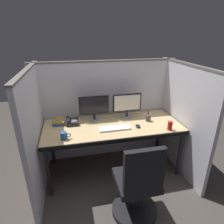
{
  "coord_description": "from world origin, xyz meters",
  "views": [
    {
      "loc": [
        -0.54,
        -2.05,
        1.94
      ],
      "look_at": [
        0.0,
        0.35,
        0.92
      ],
      "focal_mm": 30.73,
      "sensor_mm": 36.0,
      "label": 1
    }
  ],
  "objects_px": {
    "monitor_right": "(127,104)",
    "soda_can": "(170,126)",
    "office_chair": "(137,191)",
    "desk": "(113,129)",
    "coffee_mug": "(64,136)",
    "book_stack": "(59,122)",
    "computer_mouse": "(138,126)",
    "monitor_left": "(94,106)",
    "keyboard_main": "(114,128)",
    "desk_phone": "(72,122)",
    "pen_cup": "(148,118)"
  },
  "relations": [
    {
      "from": "desk",
      "to": "office_chair",
      "type": "xyz_separation_m",
      "value": [
        0.07,
        -0.85,
        -0.33
      ]
    },
    {
      "from": "keyboard_main",
      "to": "desk_phone",
      "type": "relative_size",
      "value": 2.26
    },
    {
      "from": "computer_mouse",
      "to": "soda_can",
      "type": "distance_m",
      "value": 0.42
    },
    {
      "from": "keyboard_main",
      "to": "soda_can",
      "type": "xyz_separation_m",
      "value": [
        0.71,
        -0.18,
        0.05
      ]
    },
    {
      "from": "keyboard_main",
      "to": "book_stack",
      "type": "distance_m",
      "value": 0.81
    },
    {
      "from": "desk",
      "to": "desk_phone",
      "type": "bearing_deg",
      "value": 162.03
    },
    {
      "from": "soda_can",
      "to": "office_chair",
      "type": "bearing_deg",
      "value": -138.09
    },
    {
      "from": "desk",
      "to": "monitor_right",
      "type": "xyz_separation_m",
      "value": [
        0.27,
        0.23,
        0.27
      ]
    },
    {
      "from": "monitor_left",
      "to": "pen_cup",
      "type": "relative_size",
      "value": 2.54
    },
    {
      "from": "desk",
      "to": "book_stack",
      "type": "bearing_deg",
      "value": 162.43
    },
    {
      "from": "computer_mouse",
      "to": "pen_cup",
      "type": "bearing_deg",
      "value": 36.62
    },
    {
      "from": "office_chair",
      "to": "monitor_left",
      "type": "bearing_deg",
      "value": 108.12
    },
    {
      "from": "computer_mouse",
      "to": "coffee_mug",
      "type": "distance_m",
      "value": 0.99
    },
    {
      "from": "monitor_left",
      "to": "keyboard_main",
      "type": "xyz_separation_m",
      "value": [
        0.22,
        -0.34,
        -0.2
      ]
    },
    {
      "from": "desk",
      "to": "pen_cup",
      "type": "height_order",
      "value": "pen_cup"
    },
    {
      "from": "soda_can",
      "to": "book_stack",
      "type": "relative_size",
      "value": 0.58
    },
    {
      "from": "coffee_mug",
      "to": "soda_can",
      "type": "bearing_deg",
      "value": -2.15
    },
    {
      "from": "keyboard_main",
      "to": "desk_phone",
      "type": "bearing_deg",
      "value": 152.9
    },
    {
      "from": "desk",
      "to": "pen_cup",
      "type": "relative_size",
      "value": 11.21
    },
    {
      "from": "office_chair",
      "to": "soda_can",
      "type": "xyz_separation_m",
      "value": [
        0.64,
        0.57,
        0.44
      ]
    },
    {
      "from": "desk_phone",
      "to": "coffee_mug",
      "type": "relative_size",
      "value": 1.51
    },
    {
      "from": "monitor_right",
      "to": "keyboard_main",
      "type": "distance_m",
      "value": 0.48
    },
    {
      "from": "office_chair",
      "to": "desk",
      "type": "bearing_deg",
      "value": 97.67
    },
    {
      "from": "monitor_left",
      "to": "monitor_right",
      "type": "height_order",
      "value": "same"
    },
    {
      "from": "office_chair",
      "to": "computer_mouse",
      "type": "xyz_separation_m",
      "value": [
        0.25,
        0.73,
        0.39
      ]
    },
    {
      "from": "office_chair",
      "to": "desk_phone",
      "type": "relative_size",
      "value": 5.13
    },
    {
      "from": "office_chair",
      "to": "monitor_left",
      "type": "height_order",
      "value": "monitor_left"
    },
    {
      "from": "desk",
      "to": "soda_can",
      "type": "relative_size",
      "value": 15.57
    },
    {
      "from": "monitor_right",
      "to": "soda_can",
      "type": "height_order",
      "value": "monitor_right"
    },
    {
      "from": "computer_mouse",
      "to": "book_stack",
      "type": "height_order",
      "value": "book_stack"
    },
    {
      "from": "monitor_right",
      "to": "soda_can",
      "type": "bearing_deg",
      "value": -49.57
    },
    {
      "from": "monitor_right",
      "to": "computer_mouse",
      "type": "height_order",
      "value": "monitor_right"
    },
    {
      "from": "soda_can",
      "to": "book_stack",
      "type": "height_order",
      "value": "soda_can"
    },
    {
      "from": "office_chair",
      "to": "coffee_mug",
      "type": "xyz_separation_m",
      "value": [
        -0.73,
        0.62,
        0.42
      ]
    },
    {
      "from": "monitor_right",
      "to": "keyboard_main",
      "type": "bearing_deg",
      "value": -128.74
    },
    {
      "from": "monitor_right",
      "to": "coffee_mug",
      "type": "bearing_deg",
      "value": -153.32
    },
    {
      "from": "desk",
      "to": "desk_phone",
      "type": "distance_m",
      "value": 0.59
    },
    {
      "from": "pen_cup",
      "to": "coffee_mug",
      "type": "distance_m",
      "value": 1.23
    },
    {
      "from": "keyboard_main",
      "to": "coffee_mug",
      "type": "xyz_separation_m",
      "value": [
        -0.66,
        -0.13,
        0.04
      ]
    },
    {
      "from": "office_chair",
      "to": "desk_phone",
      "type": "height_order",
      "value": "office_chair"
    },
    {
      "from": "desk",
      "to": "coffee_mug",
      "type": "xyz_separation_m",
      "value": [
        -0.66,
        -0.23,
        0.1
      ]
    },
    {
      "from": "computer_mouse",
      "to": "book_stack",
      "type": "xyz_separation_m",
      "value": [
        -1.06,
        0.36,
        0.01
      ]
    },
    {
      "from": "desk",
      "to": "soda_can",
      "type": "xyz_separation_m",
      "value": [
        0.71,
        -0.28,
        0.11
      ]
    },
    {
      "from": "keyboard_main",
      "to": "book_stack",
      "type": "bearing_deg",
      "value": 155.42
    },
    {
      "from": "computer_mouse",
      "to": "monitor_left",
      "type": "bearing_deg",
      "value": 146.67
    },
    {
      "from": "pen_cup",
      "to": "monitor_left",
      "type": "bearing_deg",
      "value": 165.2
    },
    {
      "from": "desk",
      "to": "coffee_mug",
      "type": "relative_size",
      "value": 15.08
    },
    {
      "from": "office_chair",
      "to": "monitor_right",
      "type": "bearing_deg",
      "value": 82.62
    },
    {
      "from": "monitor_right",
      "to": "book_stack",
      "type": "bearing_deg",
      "value": -179.98
    },
    {
      "from": "pen_cup",
      "to": "soda_can",
      "type": "bearing_deg",
      "value": -61.96
    }
  ]
}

